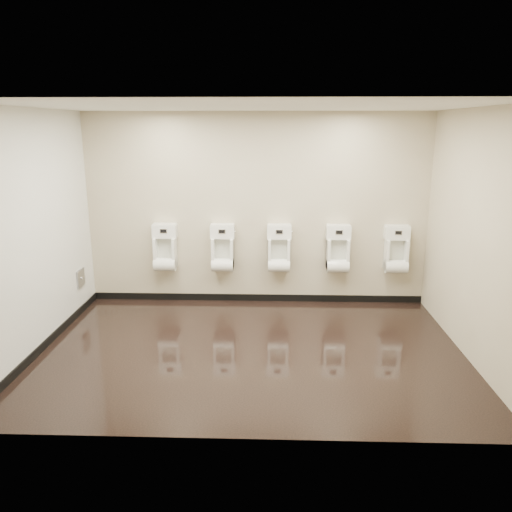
% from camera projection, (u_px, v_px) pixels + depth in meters
% --- Properties ---
extents(ground, '(5.00, 3.50, 0.00)m').
position_uv_depth(ground, '(251.00, 350.00, 5.97)').
color(ground, black).
rests_on(ground, ground).
extents(ceiling, '(5.00, 3.50, 0.00)m').
position_uv_depth(ceiling, '(251.00, 106.00, 5.25)').
color(ceiling, silver).
extents(back_wall, '(5.00, 0.02, 2.80)m').
position_uv_depth(back_wall, '(256.00, 210.00, 7.30)').
color(back_wall, '#BEB396').
rests_on(back_wall, ground).
extents(front_wall, '(5.00, 0.02, 2.80)m').
position_uv_depth(front_wall, '(241.00, 283.00, 3.92)').
color(front_wall, '#BEB396').
rests_on(front_wall, ground).
extents(left_wall, '(0.02, 3.50, 2.80)m').
position_uv_depth(left_wall, '(33.00, 234.00, 5.69)').
color(left_wall, '#BEB396').
rests_on(left_wall, ground).
extents(right_wall, '(0.02, 3.50, 2.80)m').
position_uv_depth(right_wall, '(476.00, 237.00, 5.53)').
color(right_wall, '#BEB396').
rests_on(right_wall, ground).
extents(tile_overlay_left, '(0.01, 3.50, 2.80)m').
position_uv_depth(tile_overlay_left, '(33.00, 234.00, 5.69)').
color(tile_overlay_left, white).
rests_on(tile_overlay_left, ground).
extents(skirting_back, '(5.00, 0.02, 0.10)m').
position_uv_depth(skirting_back, '(256.00, 297.00, 7.63)').
color(skirting_back, black).
rests_on(skirting_back, ground).
extents(skirting_left, '(0.02, 3.50, 0.10)m').
position_uv_depth(skirting_left, '(46.00, 343.00, 6.03)').
color(skirting_left, black).
rests_on(skirting_left, ground).
extents(access_panel, '(0.04, 0.25, 0.25)m').
position_uv_depth(access_panel, '(81.00, 278.00, 7.08)').
color(access_panel, '#9E9EA3').
rests_on(access_panel, left_wall).
extents(urinal_0, '(0.36, 0.27, 0.68)m').
position_uv_depth(urinal_0, '(165.00, 251.00, 7.38)').
color(urinal_0, white).
rests_on(urinal_0, back_wall).
extents(urinal_1, '(0.36, 0.27, 0.68)m').
position_uv_depth(urinal_1, '(223.00, 251.00, 7.35)').
color(urinal_1, white).
rests_on(urinal_1, back_wall).
extents(urinal_2, '(0.36, 0.27, 0.68)m').
position_uv_depth(urinal_2, '(279.00, 252.00, 7.33)').
color(urinal_2, white).
rests_on(urinal_2, back_wall).
extents(urinal_3, '(0.36, 0.27, 0.68)m').
position_uv_depth(urinal_3, '(338.00, 252.00, 7.30)').
color(urinal_3, white).
rests_on(urinal_3, back_wall).
extents(urinal_4, '(0.36, 0.27, 0.68)m').
position_uv_depth(urinal_4, '(396.00, 253.00, 7.27)').
color(urinal_4, white).
rests_on(urinal_4, back_wall).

